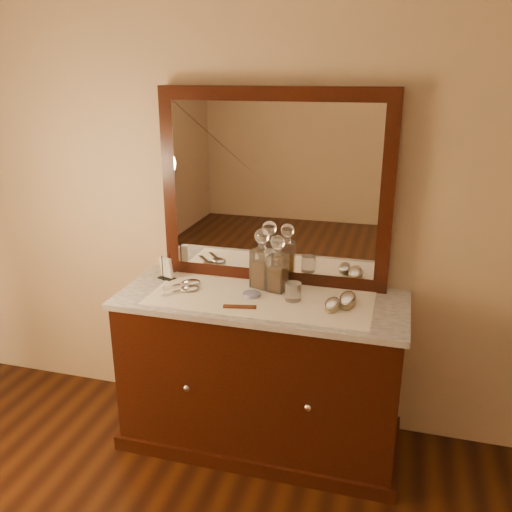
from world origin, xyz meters
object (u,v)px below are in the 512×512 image
Objects in this scene: pin_dish at (252,294)px; brush_near at (332,305)px; decanter_left at (262,265)px; decanter_right at (277,270)px; mirror_frame at (274,189)px; comb at (240,307)px; brush_far at (348,300)px; hand_mirror_outer at (187,283)px; hand_mirror_inner at (186,289)px; napkin_rack at (166,269)px; dresser_cabinet at (261,374)px.

pin_dish is 0.41m from brush_near.
pin_dish is at bearing -97.12° from decanter_left.
decanter_right is (0.09, -0.03, -0.01)m from decanter_left.
mirror_frame reaches higher than comb.
brush_far reaches higher than comb.
comb is 0.40m from hand_mirror_outer.
decanter_right is (0.12, 0.25, 0.11)m from comb.
mirror_frame is 0.67m from brush_near.
brush_near reaches higher than comb.
mirror_frame reaches higher than hand_mirror_inner.
napkin_rack reaches higher than hand_mirror_outer.
napkin_rack is (-0.56, -0.14, -0.44)m from mirror_frame.
hand_mirror_outer is (0.14, -0.06, -0.04)m from napkin_rack.
brush_far is at bearing 7.50° from comb.
dresser_cabinet is 10.01× the size of napkin_rack.
hand_mirror_outer and hand_mirror_inner have the same top height.
hand_mirror_outer reaches higher than comb.
comb is at bearing -95.96° from pin_dish.
decanter_right is at bearing 16.02° from hand_mirror_inner.
brush_near reaches higher than dresser_cabinet.
dresser_cabinet is 4.74× the size of decanter_right.
mirror_frame is 6.09× the size of hand_mirror_outer.
napkin_rack is 0.81× the size of brush_far.
decanter_right is 1.71× the size of brush_far.
dresser_cabinet is 1.17× the size of mirror_frame.
decanter_left reaches higher than napkin_rack.
mirror_frame is at bearing 111.26° from decanter_right.
hand_mirror_outer is at bearing 172.97° from brush_near.
brush_far is (0.07, 0.07, 0.00)m from brush_near.
hand_mirror_outer is 0.08m from hand_mirror_inner.
decanter_left is at bearing 165.99° from brush_far.
brush_far is (0.42, -0.23, -0.47)m from mirror_frame.
brush_near is at bearing -39.58° from mirror_frame.
brush_far is at bearing -5.17° from napkin_rack.
decanter_left reaches higher than comb.
napkin_rack is (-0.56, 0.10, 0.50)m from dresser_cabinet.
decanter_right reaches higher than brush_near.
hand_mirror_outer is at bearing 172.06° from pin_dish.
napkin_rack reaches higher than comb.
mirror_frame is 3.84× the size of decanter_left.
comb is at bearing -96.51° from decanter_left.
napkin_rack is at bearing 141.30° from hand_mirror_inner.
comb is 0.30m from decanter_right.
comb is at bearing -29.76° from hand_mirror_outer.
hand_mirror_outer is at bearing 173.97° from dresser_cabinet.
mirror_frame is 6.23× the size of hand_mirror_inner.
decanter_right is at bearing 154.03° from brush_near.
mirror_frame reaches higher than pin_dish.
brush_far is (0.42, 0.01, 0.47)m from dresser_cabinet.
mirror_frame is at bearing 25.86° from hand_mirror_outer.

